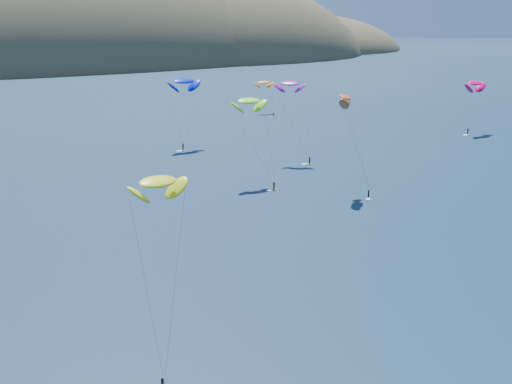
% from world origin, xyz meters
% --- Properties ---
extents(island, '(730.00, 300.00, 210.00)m').
position_xyz_m(island, '(39.40, 562.36, -10.74)').
color(island, '#3D3526').
rests_on(island, ground).
extents(kitesurfer_2, '(7.77, 9.17, 23.90)m').
position_xyz_m(kitesurfer_2, '(-41.94, 45.57, 21.83)').
color(kitesurfer_2, '#9FD617').
rests_on(kitesurfer_2, ground).
extents(kitesurfer_3, '(9.11, 11.80, 22.08)m').
position_xyz_m(kitesurfer_3, '(9.13, 119.51, 19.55)').
color(kitesurfer_3, '#9FD617').
rests_on(kitesurfer_3, ground).
extents(kitesurfer_4, '(11.68, 9.13, 22.80)m').
position_xyz_m(kitesurfer_4, '(13.56, 168.64, 19.75)').
color(kitesurfer_4, '#9FD617').
rests_on(kitesurfer_4, ground).
extents(kitesurfer_6, '(8.67, 11.43, 23.32)m').
position_xyz_m(kitesurfer_6, '(30.64, 136.47, 21.00)').
color(kitesurfer_6, '#9FD617').
rests_on(kitesurfer_6, ground).
extents(kitesurfer_8, '(11.47, 7.39, 19.62)m').
position_xyz_m(kitesurfer_8, '(107.68, 145.46, 16.63)').
color(kitesurfer_8, '#9FD617').
rests_on(kitesurfer_8, ground).
extents(kitesurfer_9, '(8.25, 12.01, 23.99)m').
position_xyz_m(kitesurfer_9, '(23.09, 100.88, 21.61)').
color(kitesurfer_9, '#9FD617').
rests_on(kitesurfer_9, ground).
extents(kitesurfer_11, '(8.13, 13.25, 14.19)m').
position_xyz_m(kitesurfer_11, '(69.49, 220.00, 12.09)').
color(kitesurfer_11, '#9FD617').
rests_on(kitesurfer_11, ground).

